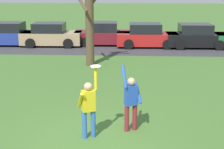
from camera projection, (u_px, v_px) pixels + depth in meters
The scene contains 11 objects.
ground_plane at pixel (94, 139), 9.29m from camera, with size 120.00×120.00×0.00m, color #426B2D.
person_catcher at pixel (88, 105), 9.15m from camera, with size 0.58×0.50×2.08m.
person_defender at pixel (131, 100), 9.60m from camera, with size 0.64×0.59×2.04m.
frisbee_disc at pixel (96, 66), 8.92m from camera, with size 0.28×0.28×0.02m, color white.
parked_car_blue at pixel (10, 35), 22.87m from camera, with size 4.14×2.11×1.59m.
parked_car_tan at pixel (51, 35), 22.61m from camera, with size 4.14×2.11×1.59m.
parked_car_maroon at pixel (104, 34), 22.99m from camera, with size 4.14×2.11×1.59m.
parked_car_red at pixel (147, 36), 22.24m from camera, with size 4.14×2.11×1.59m.
parked_car_black at pixel (196, 37), 22.00m from camera, with size 4.14×2.11×1.59m.
parking_strip at pixel (125, 46), 22.78m from camera, with size 25.11×6.40×0.01m, color #38383D.
bare_tree_tall at pixel (90, 19), 16.86m from camera, with size 1.87×1.87×4.56m.
Camera 1 is at (0.96, -8.39, 4.32)m, focal length 52.52 mm.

